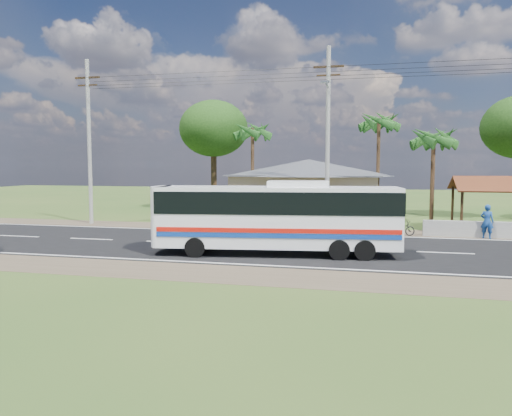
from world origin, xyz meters
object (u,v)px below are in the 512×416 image
Objects in this scene: person at (487,222)px; coach_bus at (278,213)px; motorcycle at (401,229)px; waiting_shed at (499,186)px.

coach_bus is at bearing 60.04° from person.
person is at bearing -109.21° from motorcycle.
person is at bearing 28.54° from coach_bus.
waiting_shed is at bearing 35.48° from coach_bus.
waiting_shed is 3.89m from person.
coach_bus is 6.69× the size of motorcycle.
person is (10.12, 7.44, -0.95)m from coach_bus.
waiting_shed is 3.21× the size of motorcycle.
waiting_shed reaches higher than person.
coach_bus is at bearing 122.66° from motorcycle.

